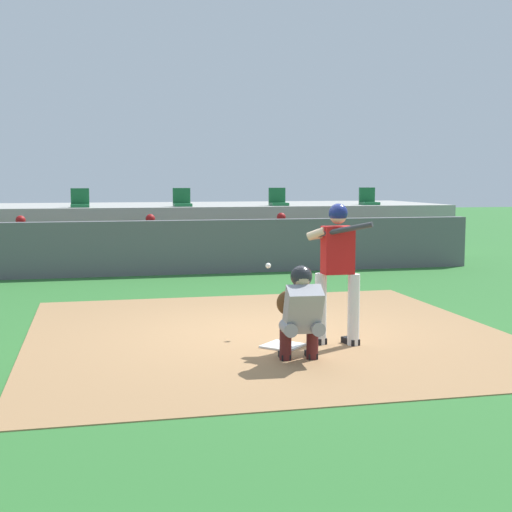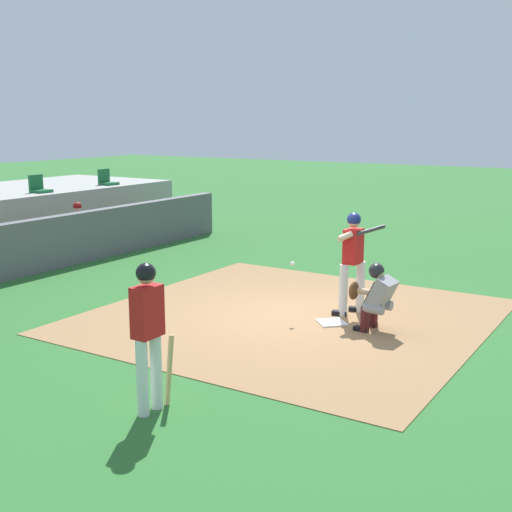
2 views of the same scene
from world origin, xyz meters
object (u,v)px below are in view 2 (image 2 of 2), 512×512
object	(u,v)px
on_deck_batter	(148,328)
batter_at_plate	(353,257)
home_plate	(332,322)
stadium_seat_3	(39,187)
catcher_crouched	(375,295)
dugout_player_2	(82,227)
stadium_seat_4	(107,180)

from	to	relation	value
on_deck_batter	batter_at_plate	bearing A→B (deg)	-3.92
home_plate	stadium_seat_3	bearing A→B (deg)	75.67
catcher_crouched	stadium_seat_3	distance (m)	11.27
dugout_player_2	home_plate	bearing A→B (deg)	-104.99
on_deck_batter	home_plate	bearing A→B (deg)	-3.99
catcher_crouched	on_deck_batter	world-z (taller)	on_deck_batter
catcher_crouched	on_deck_batter	bearing A→B (deg)	166.18
home_plate	stadium_seat_3	distance (m)	10.61
dugout_player_2	stadium_seat_4	size ratio (longest dim) A/B	2.71
stadium_seat_3	home_plate	bearing A→B (deg)	-104.33
home_plate	batter_at_plate	bearing A→B (deg)	-3.55
batter_at_plate	on_deck_batter	world-z (taller)	batter_at_plate
on_deck_batter	stadium_seat_4	world-z (taller)	stadium_seat_4
catcher_crouched	stadium_seat_4	size ratio (longest dim) A/B	3.94
on_deck_batter	dugout_player_2	size ratio (longest dim) A/B	1.37
on_deck_batter	stadium_seat_4	bearing A→B (deg)	46.32
on_deck_batter	stadium_seat_3	world-z (taller)	stadium_seat_3
home_plate	on_deck_batter	world-z (taller)	on_deck_batter
catcher_crouched	stadium_seat_4	xyz separation A→B (m)	(5.19, 10.93, 0.93)
dugout_player_2	stadium_seat_4	world-z (taller)	stadium_seat_4
on_deck_batter	dugout_player_2	bearing A→B (deg)	50.72
batter_at_plate	dugout_player_2	bearing A→B (deg)	79.69
on_deck_batter	stadium_seat_3	bearing A→B (deg)	55.32
dugout_player_2	catcher_crouched	bearing A→B (deg)	-103.74
batter_at_plate	stadium_seat_4	world-z (taller)	stadium_seat_4
catcher_crouched	stadium_seat_3	world-z (taller)	stadium_seat_3
on_deck_batter	stadium_seat_4	size ratio (longest dim) A/B	3.72
home_plate	catcher_crouched	distance (m)	0.95
batter_at_plate	stadium_seat_4	bearing A→B (deg)	66.19
home_plate	on_deck_batter	distance (m)	4.37
stadium_seat_3	stadium_seat_4	world-z (taller)	same
stadium_seat_3	catcher_crouched	bearing A→B (deg)	-103.35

